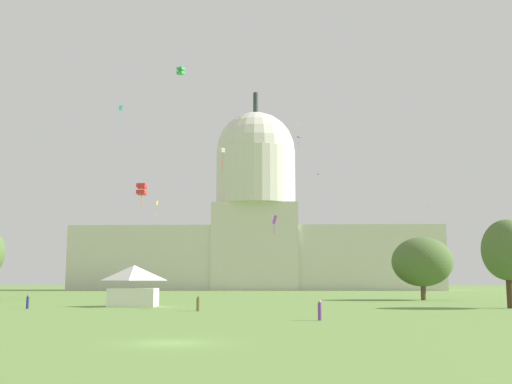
{
  "coord_description": "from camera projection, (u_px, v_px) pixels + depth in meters",
  "views": [
    {
      "loc": [
        6.12,
        -34.89,
        3.45
      ],
      "look_at": [
        0.37,
        109.13,
        23.92
      ],
      "focal_mm": 43.55,
      "sensor_mm": 36.0,
      "label": 1
    }
  ],
  "objects": [
    {
      "name": "tree_east_near",
      "position": [
        507.0,
        250.0,
        77.05
      ],
      "size": [
        7.48,
        8.14,
        10.97
      ],
      "color": "#42301E",
      "rests_on": "ground_plane"
    },
    {
      "name": "event_tent",
      "position": [
        134.0,
        286.0,
        81.42
      ],
      "size": [
        6.49,
        4.99,
        5.39
      ],
      "rotation": [
        0.0,
        0.0,
        0.04
      ],
      "color": "white",
      "rests_on": "ground_plane"
    },
    {
      "name": "kite_lime_high",
      "position": [
        238.0,
        120.0,
        152.14
      ],
      "size": [
        1.0,
        1.73,
        3.73
      ],
      "rotation": [
        0.0,
        0.0,
        4.6
      ],
      "color": "#8CD133"
    },
    {
      "name": "kite_orange_high",
      "position": [
        299.0,
        125.0,
        197.27
      ],
      "size": [
        1.56,
        1.04,
        2.27
      ],
      "rotation": [
        0.0,
        0.0,
        0.28
      ],
      "color": "orange"
    },
    {
      "name": "kite_cyan_high",
      "position": [
        120.0,
        111.0,
        118.79
      ],
      "size": [
        0.73,
        0.63,
        4.23
      ],
      "rotation": [
        0.0,
        0.0,
        2.84
      ],
      "color": "#33BCDB"
    },
    {
      "name": "kite_green_high",
      "position": [
        181.0,
        71.0,
        102.92
      ],
      "size": [
        1.38,
        1.4,
        1.28
      ],
      "rotation": [
        0.0,
        0.0,
        2.71
      ],
      "color": "green"
    },
    {
      "name": "capitol_building",
      "position": [
        256.0,
        223.0,
        216.04
      ],
      "size": [
        126.27,
        27.73,
        70.04
      ],
      "color": "beige",
      "rests_on": "ground_plane"
    },
    {
      "name": "kite_black_mid",
      "position": [
        320.0,
        176.0,
        187.8
      ],
      "size": [
        1.16,
        1.88,
        0.35
      ],
      "rotation": [
        0.0,
        0.0,
        1.37
      ],
      "color": "black"
    },
    {
      "name": "person_navy_lawn_far_left",
      "position": [
        28.0,
        302.0,
        75.22
      ],
      "size": [
        0.46,
        0.46,
        1.65
      ],
      "rotation": [
        0.0,
        0.0,
        5.54
      ],
      "color": "navy",
      "rests_on": "ground_plane"
    },
    {
      "name": "kite_magenta_high",
      "position": [
        300.0,
        140.0,
        147.89
      ],
      "size": [
        0.97,
        1.5,
        2.21
      ],
      "rotation": [
        0.0,
        0.0,
        1.57
      ],
      "color": "#D1339E"
    },
    {
      "name": "kite_gold_low",
      "position": [
        428.0,
        210.0,
        122.32
      ],
      "size": [
        1.33,
        1.18,
        0.16
      ],
      "rotation": [
        0.0,
        0.0,
        3.45
      ],
      "color": "gold"
    },
    {
      "name": "kite_violet_low",
      "position": [
        275.0,
        221.0,
        76.36
      ],
      "size": [
        0.64,
        0.88,
        2.47
      ],
      "rotation": [
        0.0,
        0.0,
        1.17
      ],
      "color": "purple"
    },
    {
      "name": "kite_yellow_mid",
      "position": [
        157.0,
        204.0,
        163.72
      ],
      "size": [
        0.56,
        1.03,
        3.96
      ],
      "rotation": [
        0.0,
        0.0,
        3.65
      ],
      "color": "yellow"
    },
    {
      "name": "person_purple_lawn_far_right",
      "position": [
        320.0,
        311.0,
        53.43
      ],
      "size": [
        0.44,
        0.44,
        1.76
      ],
      "rotation": [
        0.0,
        0.0,
        1.95
      ],
      "color": "#703D93",
      "rests_on": "ground_plane"
    },
    {
      "name": "kite_red_low",
      "position": [
        142.0,
        189.0,
        72.94
      ],
      "size": [
        1.13,
        1.16,
        2.5
      ],
      "rotation": [
        0.0,
        0.0,
        3.05
      ],
      "color": "red"
    },
    {
      "name": "ground_plane",
      "position": [
        171.0,
        343.0,
        34.27
      ],
      "size": [
        800.0,
        800.0,
        0.0
      ],
      "primitive_type": "plane",
      "color": "olive"
    },
    {
      "name": "kite_white_mid",
      "position": [
        222.0,
        150.0,
        116.79
      ],
      "size": [
        1.09,
        1.09,
        4.27
      ],
      "rotation": [
        0.0,
        0.0,
        3.85
      ],
      "color": "white"
    },
    {
      "name": "tree_east_far",
      "position": [
        422.0,
        262.0,
        107.99
      ],
      "size": [
        11.93,
        11.08,
        10.91
      ],
      "color": "brown",
      "rests_on": "ground_plane"
    },
    {
      "name": "person_olive_edge_west",
      "position": [
        198.0,
        304.0,
        69.4
      ],
      "size": [
        0.6,
        0.6,
        1.69
      ],
      "rotation": [
        0.0,
        0.0,
        3.84
      ],
      "color": "olive",
      "rests_on": "ground_plane"
    }
  ]
}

